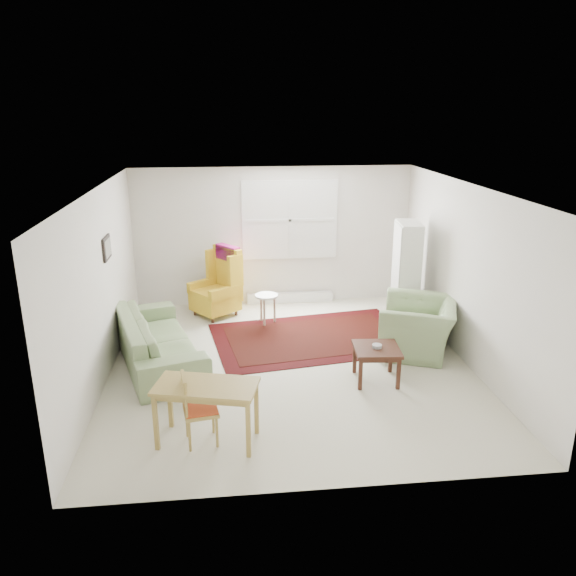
{
  "coord_description": "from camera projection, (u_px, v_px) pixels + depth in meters",
  "views": [
    {
      "loc": [
        -0.83,
        -7.2,
        3.5
      ],
      "look_at": [
        0.0,
        0.3,
        1.05
      ],
      "focal_mm": 35.0,
      "sensor_mm": 36.0,
      "label": 1
    }
  ],
  "objects": [
    {
      "name": "rug",
      "position": [
        313.0,
        337.0,
        8.89
      ],
      "size": [
        3.32,
        2.4,
        0.03
      ],
      "primitive_type": null,
      "rotation": [
        0.0,
        0.0,
        0.15
      ],
      "color": "black",
      "rests_on": "ground"
    },
    {
      "name": "coffee_table",
      "position": [
        376.0,
        364.0,
        7.44
      ],
      "size": [
        0.63,
        0.63,
        0.48
      ],
      "primitive_type": null,
      "rotation": [
        0.0,
        0.0,
        -0.08
      ],
      "color": "#3B1C12",
      "rests_on": "ground"
    },
    {
      "name": "desk",
      "position": [
        207.0,
        413.0,
        6.05
      ],
      "size": [
        1.18,
        0.79,
        0.69
      ],
      "primitive_type": null,
      "rotation": [
        0.0,
        0.0,
        -0.24
      ],
      "color": "#A68B43",
      "rests_on": "ground"
    },
    {
      "name": "sofa",
      "position": [
        157.0,
        330.0,
        7.93
      ],
      "size": [
        1.59,
        2.56,
        0.96
      ],
      "primitive_type": "imported",
      "rotation": [
        0.0,
        0.0,
        1.87
      ],
      "color": "gray",
      "rests_on": "ground"
    },
    {
      "name": "armchair",
      "position": [
        418.0,
        322.0,
        8.29
      ],
      "size": [
        1.41,
        1.5,
        0.93
      ],
      "primitive_type": "imported",
      "rotation": [
        0.0,
        0.0,
        -1.95
      ],
      "color": "gray",
      "rests_on": "ground"
    },
    {
      "name": "desk_chair",
      "position": [
        201.0,
        409.0,
        6.02
      ],
      "size": [
        0.41,
        0.41,
        0.82
      ],
      "primitive_type": null,
      "rotation": [
        0.0,
        0.0,
        1.73
      ],
      "color": "#A68B43",
      "rests_on": "ground"
    },
    {
      "name": "wingback_chair",
      "position": [
        214.0,
        282.0,
        9.69
      ],
      "size": [
        1.01,
        1.0,
        1.21
      ],
      "primitive_type": null,
      "rotation": [
        0.0,
        0.0,
        -0.9
      ],
      "color": "gold",
      "rests_on": "ground"
    },
    {
      "name": "stool",
      "position": [
        267.0,
        309.0,
        9.42
      ],
      "size": [
        0.44,
        0.44,
        0.52
      ],
      "primitive_type": null,
      "rotation": [
        0.0,
        0.0,
        0.15
      ],
      "color": "white",
      "rests_on": "ground"
    },
    {
      "name": "room",
      "position": [
        290.0,
        276.0,
        7.79
      ],
      "size": [
        5.04,
        5.54,
        2.51
      ],
      "color": "beige",
      "rests_on": "ground"
    },
    {
      "name": "cabinet",
      "position": [
        406.0,
        274.0,
        9.28
      ],
      "size": [
        0.44,
        0.73,
        1.72
      ],
      "primitive_type": null,
      "rotation": [
        0.0,
        0.0,
        -0.12
      ],
      "color": "white",
      "rests_on": "ground"
    }
  ]
}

